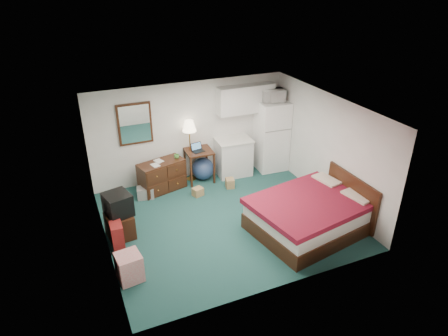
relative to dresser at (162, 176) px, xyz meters
name	(u,v)px	position (x,y,z in m)	size (l,w,h in m)	color
floor	(225,219)	(0.90, -1.81, -0.38)	(5.00, 4.50, 0.01)	#184341
ceiling	(226,109)	(0.90, -1.81, 2.12)	(5.00, 4.50, 0.01)	silver
walls	(226,168)	(0.90, -1.81, 0.87)	(5.01, 4.51, 2.50)	silver
mirror	(135,124)	(-0.45, 0.41, 1.27)	(0.80, 0.06, 1.00)	white
upper_cabinets	(246,99)	(2.35, 0.27, 1.57)	(1.50, 0.35, 0.70)	silver
headboard	(351,197)	(3.36, -2.85, 0.17)	(0.06, 1.56, 1.00)	#381B0D
dresser	(162,176)	(0.00, 0.00, 0.00)	(1.11, 0.50, 0.75)	#381B0D
floor_lamp	(190,151)	(0.83, 0.24, 0.42)	(0.35, 0.35, 1.60)	gold
desk	(199,165)	(1.01, 0.12, 0.04)	(0.66, 0.66, 0.83)	#381B0D
exercise_ball	(203,169)	(1.11, 0.14, -0.09)	(0.58, 0.58, 0.58)	navy
kitchen_counter	(233,157)	(1.96, 0.10, 0.10)	(0.87, 0.66, 0.95)	silver
fridge	(271,135)	(3.03, 0.06, 0.56)	(0.77, 0.77, 1.87)	white
bed	(309,215)	(2.33, -2.85, -0.02)	(2.21, 1.72, 0.71)	#561128
tv_stand	(120,226)	(-1.30, -1.52, -0.13)	(0.50, 0.55, 0.50)	#381B0D
suitcase	(117,237)	(-1.42, -1.93, -0.09)	(0.22, 0.35, 0.57)	maroon
retail_box	(129,267)	(-1.38, -2.85, -0.12)	(0.41, 0.41, 0.52)	silver
file_bin	(146,193)	(-0.48, -0.22, -0.24)	(0.39, 0.29, 0.27)	gray
cardboard_box_a	(198,192)	(0.70, -0.61, -0.28)	(0.24, 0.20, 0.20)	tan
cardboard_box_b	(230,183)	(1.57, -0.55, -0.26)	(0.20, 0.23, 0.23)	tan
laptop	(198,148)	(0.98, 0.06, 0.55)	(0.29, 0.23, 0.20)	black
crt_tv	(118,204)	(-1.28, -1.48, 0.35)	(0.49, 0.53, 0.45)	black
microwave	(273,94)	(3.01, 0.06, 1.68)	(0.57, 0.32, 0.39)	white
book_a	(152,162)	(-0.25, -0.16, 0.49)	(0.17, 0.02, 0.23)	tan
book_b	(155,158)	(-0.12, 0.02, 0.49)	(0.17, 0.02, 0.23)	tan
mug	(177,156)	(0.41, 0.06, 0.44)	(0.13, 0.10, 0.13)	#4D913B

